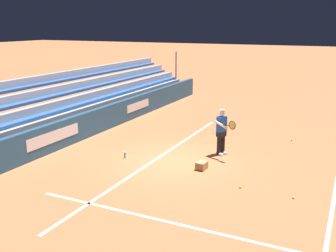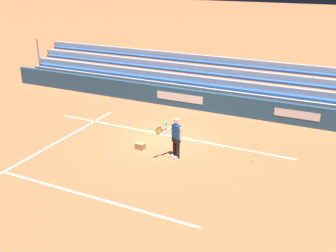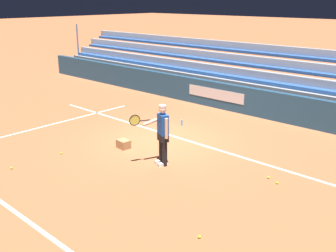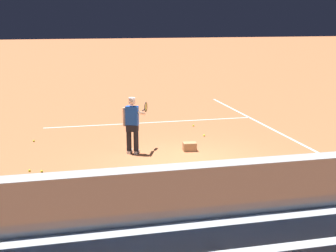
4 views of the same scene
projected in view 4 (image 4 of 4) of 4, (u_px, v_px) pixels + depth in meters
ground_plane at (190, 164)px, 13.09m from camera, size 160.00×160.00×0.00m
court_baseline_white at (195, 170)px, 12.62m from camera, size 12.00×0.10×0.01m
court_sideline_white at (265, 125)px, 17.81m from camera, size 0.10×12.00×0.01m
court_service_line_white at (151, 122)px, 18.30m from camera, size 8.22×0.10×0.01m
back_wall_sponsor_board at (257, 208)px, 8.73m from camera, size 25.76×0.25×1.10m
bleacher_stand at (308, 244)px, 6.95m from camera, size 24.47×2.40×2.95m
tennis_player at (133, 125)px, 13.95m from camera, size 0.87×0.90×1.71m
ball_box_cardboard at (190, 147)px, 14.42m from camera, size 0.43×0.34×0.26m
tennis_ball_near_player at (42, 171)px, 12.42m from camera, size 0.07×0.07×0.07m
tennis_ball_toward_net at (204, 135)px, 16.18m from camera, size 0.07×0.07×0.07m
tennis_ball_stray_back at (29, 171)px, 12.47m from camera, size 0.07×0.07×0.07m
tennis_ball_on_baseline at (34, 141)px, 15.46m from camera, size 0.07×0.07×0.07m
tennis_ball_far_left at (193, 126)px, 17.65m from camera, size 0.07×0.07×0.07m
water_bottle at (227, 178)px, 11.69m from camera, size 0.07×0.07×0.22m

